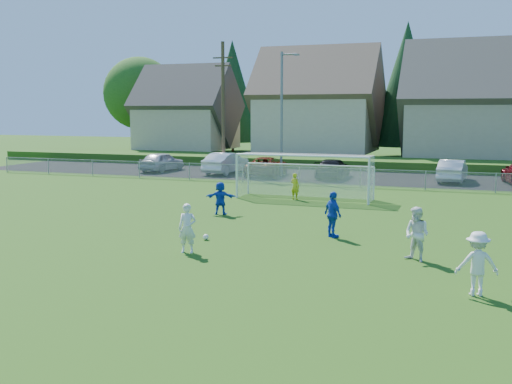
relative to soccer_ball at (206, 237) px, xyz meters
The scene contains 21 objects.
ground 4.51m from the soccer_ball, 80.62° to the right, with size 160.00×160.00×0.00m, color #193D0C.
asphalt_lot 23.07m from the soccer_ball, 88.18° to the left, with size 60.00×60.00×0.00m, color black.
grass_embankment 30.57m from the soccer_ball, 88.62° to the left, with size 70.00×6.00×0.80m, color #1E420F.
soccer_ball is the anchor object (origin of this frame).
player_white_a 2.20m from the soccer_ball, 82.97° to the right, with size 0.62×0.41×1.70m, color silver.
player_white_b 7.80m from the soccer_ball, ahead, with size 0.86×0.67×1.77m, color silver.
player_white_c 10.31m from the soccer_ball, 21.76° to the right, with size 1.11×0.64×1.72m, color silver.
player_blue_a 4.92m from the soccer_ball, 25.24° to the left, with size 1.04×0.43×1.78m, color #133EB7.
player_blue_b 5.64m from the soccer_ball, 107.44° to the left, with size 1.44×0.46×1.55m, color #133EB7.
goalkeeper 11.08m from the soccer_ball, 88.40° to the left, with size 0.53×0.35×1.46m, color gold.
car_a 26.33m from the soccer_ball, 122.21° to the left, with size 1.83×4.56×1.55m, color #ADAEB5.
car_b 23.91m from the soccer_ball, 110.78° to the left, with size 1.71×4.92×1.62m, color white.
car_c 22.46m from the soccer_ball, 102.85° to the left, with size 2.36×5.11×1.42m, color #5D1B0A.
car_d 22.07m from the soccer_ball, 90.12° to the left, with size 1.93×4.75×1.38m, color black.
car_f 23.99m from the soccer_ball, 70.12° to the left, with size 1.62×4.63×1.53m, color silver.
soccer_goal 11.73m from the soccer_ball, 86.38° to the left, with size 7.42×1.90×2.50m.
chainlink_fence 17.58m from the soccer_ball, 87.61° to the left, with size 52.06×0.06×1.20m.
streetlight 22.38m from the soccer_ball, 99.77° to the left, with size 1.38×0.18×9.00m.
utility_pole 24.72m from the soccer_ball, 111.24° to the left, with size 1.60×0.26×10.00m.
houses_row 38.79m from the soccer_ball, 85.92° to the left, with size 53.90×11.45×13.27m.
tree_row 44.85m from the soccer_ball, 87.70° to the left, with size 65.98×12.36×13.80m.
Camera 1 is at (8.51, -15.70, 4.84)m, focal length 42.00 mm.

